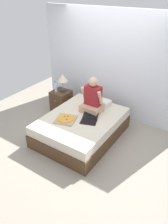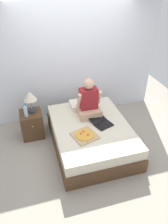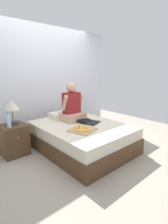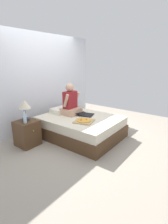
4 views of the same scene
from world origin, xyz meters
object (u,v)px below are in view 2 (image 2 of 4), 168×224
nightstand_left (32,124)px  water_bottle (26,111)px  person_seated (89,102)px  pizza_box (85,135)px  laptop (102,123)px  bed (91,135)px  lamp_on_left_nightstand (30,97)px

nightstand_left → water_bottle: size_ratio=2.02×
water_bottle → person_seated: 1.23m
person_seated → pizza_box: person_seated is taller
nightstand_left → laptop: size_ratio=1.12×
water_bottle → laptop: 1.48m
laptop → pizza_box: laptop is taller
water_bottle → person_seated: bearing=-9.6°
bed → laptop: bearing=-4.8°
lamp_on_left_nightstand → pizza_box: (0.82, -0.97, -0.37)m
nightstand_left → laptop: laptop is taller
lamp_on_left_nightstand → pizza_box: 1.32m
water_bottle → laptop: bearing=-22.7°
nightstand_left → water_bottle: bearing=-131.7°
pizza_box → water_bottle: bearing=138.8°
bed → nightstand_left: size_ratio=3.39×
water_bottle → person_seated: (1.21, -0.20, 0.12)m
lamp_on_left_nightstand → laptop: lamp_on_left_nightstand is taller
lamp_on_left_nightstand → person_seated: person_seated is taller
bed → lamp_on_left_nightstand: lamp_on_left_nightstand is taller
lamp_on_left_nightstand → bed: bearing=-33.8°
bed → laptop: laptop is taller
person_seated → lamp_on_left_nightstand: bearing=162.5°
nightstand_left → lamp_on_left_nightstand: 0.61m
lamp_on_left_nightstand → person_seated: 1.14m
bed → pizza_box: size_ratio=3.79×
nightstand_left → laptop: 1.45m
bed → person_seated: 0.64m
lamp_on_left_nightstand → nightstand_left: bearing=-128.6°
nightstand_left → pizza_box: size_ratio=1.12×
nightstand_left → person_seated: size_ratio=0.71×
water_bottle → person_seated: person_seated is taller
bed → pizza_box: bearing=-127.3°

